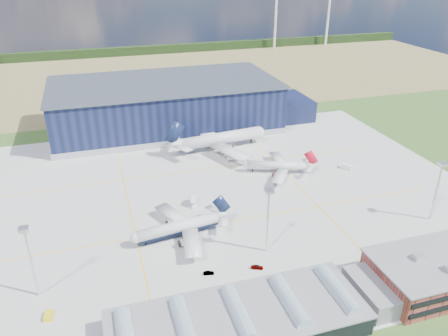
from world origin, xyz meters
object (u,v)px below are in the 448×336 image
hangar (170,106)px  gse_cart_a (298,176)px  light_mast_center (268,211)px  gse_cart_b (231,145)px  gse_tug_a (49,316)px  airliner_red (277,161)px  airstair (193,201)px  light_mast_east (438,182)px  airliner_navy (178,222)px  light_mast_west (29,251)px  gse_van_a (274,281)px  car_b (209,273)px  airliner_widebody (221,133)px  ops_building (448,269)px  gse_van_b (347,167)px  car_a (257,267)px

hangar → gse_cart_a: hangar is taller
light_mast_center → gse_cart_b: (16.38, 87.31, -14.85)m
gse_tug_a → light_mast_center: bearing=17.6°
airliner_red → gse_cart_b: bearing=-53.1°
gse_tug_a → airstair: size_ratio=0.70×
light_mast_east → airliner_navy: (-90.88, 16.54, -9.32)m
light_mast_west → gse_tug_a: 18.13m
gse_van_a → car_b: (-17.14, 10.13, -0.70)m
gse_cart_a → car_b: gse_cart_a is taller
airliner_widebody → airliner_red: bearing=-71.0°
ops_building → gse_cart_b: (-28.63, 117.32, -4.21)m
airliner_navy → light_mast_west: bearing=12.9°
light_mast_west → gse_cart_a: (103.59, 44.83, -14.86)m
hangar → airliner_navy: size_ratio=3.87×
airliner_red → gse_van_a: airliner_red is taller
hangar → gse_tug_a: hangar is taller
light_mast_east → gse_van_a: (-69.11, -16.00, -14.19)m
gse_tug_a → light_mast_west: bearing=115.7°
ops_building → hangar: bearing=108.6°
airliner_red → gse_cart_a: size_ratio=12.85×
gse_van_b → car_b: (-79.48, -51.76, -0.59)m
airliner_navy → gse_cart_a: size_ratio=14.20×
light_mast_east → airliner_widebody: size_ratio=0.42×
ops_building → airliner_widebody: airliner_widebody is taller
light_mast_center → gse_cart_a: bearing=53.2°
airliner_red → car_a: airliner_red is taller
car_b → airliner_widebody: bearing=-8.3°
light_mast_center → car_a: size_ratio=6.05×
light_mast_center → gse_cart_a: (33.59, 44.83, -14.86)m
hangar → airliner_navy: hangar is taller
gse_tug_a → gse_cart_a: (100.55, 54.96, -0.14)m
gse_cart_b → airstair: size_ratio=0.55×
light_mast_center → gse_van_a: (-4.11, -16.00, -14.19)m
light_mast_west → gse_van_a: size_ratio=4.04×
ops_building → airliner_widebody: size_ratio=0.85×
airliner_navy → gse_cart_a: (59.47, 28.30, -5.54)m
ops_building → car_b: (-66.26, 24.14, -4.25)m
ops_building → airliner_widebody: bearing=106.8°
airliner_navy → airliner_red: airliner_navy is taller
gse_cart_a → airstair: airstair is taller
hangar → light_mast_center: (7.19, -124.80, 3.82)m
gse_van_a → gse_cart_a: (37.71, 60.83, -0.67)m
airliner_red → car_a: size_ratio=8.93×
gse_tug_a → light_mast_east: bearing=13.3°
airliner_widebody → gse_tug_a: (-77.21, -94.86, -8.12)m
light_mast_center → airliner_navy: size_ratio=0.61×
car_a → airliner_navy: bearing=62.9°
light_mast_east → airliner_widebody: bearing=122.9°
car_b → gse_cart_a: bearing=-36.3°
light_mast_west → car_a: light_mast_west is taller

